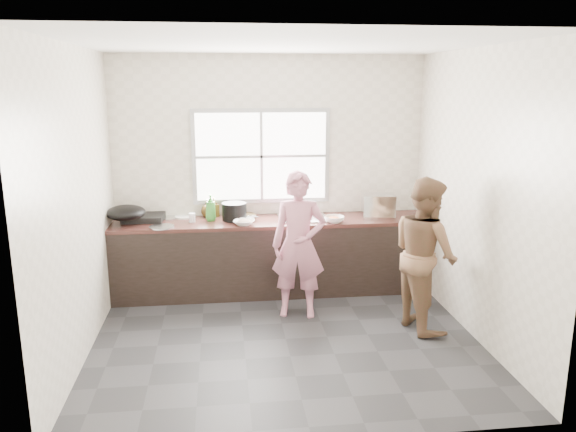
{
  "coord_description": "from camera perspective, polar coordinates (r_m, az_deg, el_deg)",
  "views": [
    {
      "loc": [
        -0.57,
        -4.9,
        2.37
      ],
      "look_at": [
        0.1,
        0.65,
        1.05
      ],
      "focal_mm": 35.0,
      "sensor_mm": 36.0,
      "label": 1
    }
  ],
  "objects": [
    {
      "name": "sink",
      "position": [
        6.44,
        1.53,
        -0.24
      ],
      "size": [
        0.55,
        0.45,
        0.02
      ],
      "primitive_type": "cube",
      "color": "silver",
      "rests_on": "countertop"
    },
    {
      "name": "cleaver",
      "position": [
        6.34,
        -4.04,
        -0.13
      ],
      "size": [
        0.23,
        0.18,
        0.01
      ],
      "primitive_type": "cube",
      "rotation": [
        0.0,
        0.0,
        0.42
      ],
      "color": "#A8A9AE",
      "rests_on": "cutting_board"
    },
    {
      "name": "bottle_brown_tall",
      "position": [
        6.57,
        -7.57,
        0.81
      ],
      "size": [
        0.12,
        0.12,
        0.21
      ],
      "primitive_type": "imported",
      "rotation": [
        0.0,
        0.0,
        0.43
      ],
      "color": "#4A3312",
      "rests_on": "countertop"
    },
    {
      "name": "bottle_green",
      "position": [
        6.38,
        -7.87,
        0.86
      ],
      "size": [
        0.14,
        0.14,
        0.3
      ],
      "primitive_type": "imported",
      "rotation": [
        0.0,
        0.0,
        -0.27
      ],
      "color": "#2D7E29",
      "rests_on": "countertop"
    },
    {
      "name": "cabinet",
      "position": [
        6.52,
        -1.55,
        -4.22
      ],
      "size": [
        3.6,
        0.62,
        0.82
      ],
      "primitive_type": "cube",
      "color": "black",
      "rests_on": "floor"
    },
    {
      "name": "burner",
      "position": [
        6.6,
        -14.4,
        -0.07
      ],
      "size": [
        0.47,
        0.47,
        0.07
      ],
      "primitive_type": "cube",
      "rotation": [
        0.0,
        0.0,
        -0.05
      ],
      "color": "black",
      "rests_on": "countertop"
    },
    {
      "name": "wall_front",
      "position": [
        3.5,
        2.79,
        -3.69
      ],
      "size": [
        3.6,
        0.01,
        2.7
      ],
      "primitive_type": "cube",
      "color": "silver",
      "rests_on": "ground"
    },
    {
      "name": "woman",
      "position": [
        5.77,
        1.1,
        -3.43
      ],
      "size": [
        0.57,
        0.43,
        1.42
      ],
      "primitive_type": "imported",
      "rotation": [
        0.0,
        0.0,
        -0.19
      ],
      "color": "#C5768C",
      "rests_on": "floor"
    },
    {
      "name": "faucet",
      "position": [
        6.6,
        1.29,
        1.38
      ],
      "size": [
        0.02,
        0.02,
        0.3
      ],
      "primitive_type": "cylinder",
      "color": "silver",
      "rests_on": "countertop"
    },
    {
      "name": "plate_food",
      "position": [
        6.61,
        -10.52,
        -0.07
      ],
      "size": [
        0.23,
        0.23,
        0.02
      ],
      "primitive_type": "cylinder",
      "rotation": [
        0.0,
        0.0,
        -0.08
      ],
      "color": "white",
      "rests_on": "countertop"
    },
    {
      "name": "countertop",
      "position": [
        6.4,
        -1.57,
        -0.55
      ],
      "size": [
        3.6,
        0.64,
        0.04
      ],
      "primitive_type": "cube",
      "color": "#381C16",
      "rests_on": "cabinet"
    },
    {
      "name": "pot_lid_right",
      "position": [
        6.62,
        -12.12,
        -0.14
      ],
      "size": [
        0.28,
        0.28,
        0.01
      ],
      "primitive_type": "cylinder",
      "rotation": [
        0.0,
        0.0,
        -0.08
      ],
      "color": "#B8BDC0",
      "rests_on": "countertop"
    },
    {
      "name": "window_glazing",
      "position": [
        6.53,
        -2.71,
        6.06
      ],
      "size": [
        1.5,
        0.01,
        1.0
      ],
      "primitive_type": "cube",
      "color": "white",
      "rests_on": "window_frame"
    },
    {
      "name": "bowl_mince",
      "position": [
        6.17,
        -4.48,
        -0.66
      ],
      "size": [
        0.28,
        0.28,
        0.06
      ],
      "primitive_type": "imported",
      "rotation": [
        0.0,
        0.0,
        -0.27
      ],
      "color": "white",
      "rests_on": "countertop"
    },
    {
      "name": "wall_back",
      "position": [
        6.61,
        -1.85,
        4.4
      ],
      "size": [
        3.6,
        0.01,
        2.7
      ],
      "primitive_type": "cube",
      "color": "beige",
      "rests_on": "ground"
    },
    {
      "name": "cutting_board",
      "position": [
        6.51,
        -4.84,
        -0.02
      ],
      "size": [
        0.39,
        0.39,
        0.04
      ],
      "primitive_type": "cylinder",
      "rotation": [
        0.0,
        0.0,
        -0.1
      ],
      "color": "black",
      "rests_on": "countertop"
    },
    {
      "name": "ceiling",
      "position": [
        4.94,
        -0.26,
        17.17
      ],
      "size": [
        3.6,
        3.2,
        0.01
      ],
      "primitive_type": "cube",
      "color": "silver",
      "rests_on": "wall_back"
    },
    {
      "name": "wall_left",
      "position": [
        5.16,
        -20.6,
        1.02
      ],
      "size": [
        0.01,
        3.2,
        2.7
      ],
      "primitive_type": "cube",
      "color": "silver",
      "rests_on": "ground"
    },
    {
      "name": "bowl_held",
      "position": [
        6.3,
        4.55,
        -0.31
      ],
      "size": [
        0.21,
        0.21,
        0.07
      ],
      "primitive_type": "imported",
      "rotation": [
        0.0,
        0.0,
        -0.01
      ],
      "color": "silver",
      "rests_on": "countertop"
    },
    {
      "name": "pot_lid_left",
      "position": [
        6.2,
        -12.72,
        -1.08
      ],
      "size": [
        0.33,
        0.33,
        0.01
      ],
      "primitive_type": "cylinder",
      "rotation": [
        0.0,
        0.0,
        0.27
      ],
      "color": "#B0B1B7",
      "rests_on": "countertop"
    },
    {
      "name": "dish_rack",
      "position": [
        6.54,
        9.15,
        0.99
      ],
      "size": [
        0.39,
        0.3,
        0.27
      ],
      "primitive_type": "cube",
      "rotation": [
        0.0,
        0.0,
        -0.12
      ],
      "color": "silver",
      "rests_on": "countertop"
    },
    {
      "name": "glass_jar",
      "position": [
        6.37,
        -9.73,
        -0.16
      ],
      "size": [
        0.09,
        0.09,
        0.1
      ],
      "primitive_type": "cylinder",
      "rotation": [
        0.0,
        0.0,
        -0.32
      ],
      "color": "white",
      "rests_on": "countertop"
    },
    {
      "name": "bowl_crabs",
      "position": [
        6.29,
        4.72,
        -0.39
      ],
      "size": [
        0.2,
        0.2,
        0.06
      ],
      "primitive_type": "imported",
      "rotation": [
        0.0,
        0.0,
        0.15
      ],
      "color": "white",
      "rests_on": "countertop"
    },
    {
      "name": "floor",
      "position": [
        5.48,
        -0.23,
        -12.42
      ],
      "size": [
        3.6,
        3.2,
        0.01
      ],
      "primitive_type": "cube",
      "color": "#262629",
      "rests_on": "ground"
    },
    {
      "name": "wok",
      "position": [
        6.37,
        -16.15,
        0.33
      ],
      "size": [
        0.55,
        0.55,
        0.16
      ],
      "primitive_type": "ellipsoid",
      "rotation": [
        0.0,
        0.0,
        -0.37
      ],
      "color": "black",
      "rests_on": "burner"
    },
    {
      "name": "window_frame",
      "position": [
        6.56,
        -2.73,
        6.09
      ],
      "size": [
        1.6,
        0.05,
        1.1
      ],
      "primitive_type": "cube",
      "color": "#9EA0A5",
      "rests_on": "wall_back"
    },
    {
      "name": "person_side",
      "position": [
        5.64,
        13.73,
        -3.73
      ],
      "size": [
        0.71,
        0.84,
        1.51
      ],
      "primitive_type": "imported",
      "rotation": [
        0.0,
        0.0,
        1.77
      ],
      "color": "brown",
      "rests_on": "floor"
    },
    {
      "name": "bottle_brown_short",
      "position": [
        6.58,
        -8.14,
        0.72
      ],
      "size": [
        0.15,
        0.15,
        0.19
      ],
      "primitive_type": "imported",
      "rotation": [
        0.0,
        0.0,
        0.01
      ],
      "color": "#3C2A0F",
      "rests_on": "countertop"
    },
    {
      "name": "wall_right",
      "position": [
        5.54,
        18.65,
        1.97
      ],
      "size": [
        0.01,
        3.2,
        2.7
      ],
      "primitive_type": "cube",
      "color": "beige",
      "rests_on": "ground"
    },
    {
      "name": "black_pot",
      "position": [
        6.38,
        -5.48,
        0.45
      ],
      "size": [
        0.28,
        0.28,
        0.2
      ],
      "primitive_type": "cylinder",
      "rotation": [
        0.0,
        0.0,
        0.01
      ],
      "color": "black",
      "rests_on": "countertop"
    }
  ]
}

